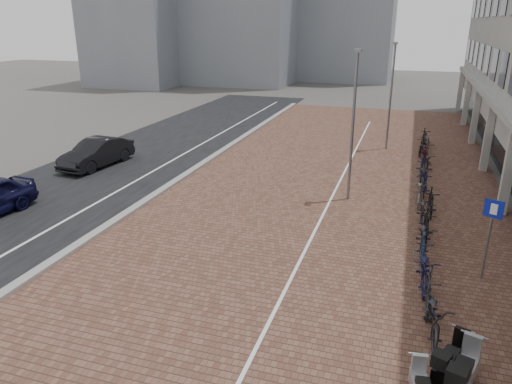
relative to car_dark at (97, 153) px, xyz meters
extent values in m
plane|color=#474442|center=(10.20, -10.74, -0.71)|extent=(140.00, 140.00, 0.00)
cube|color=brown|center=(12.20, 1.26, -0.70)|extent=(14.50, 42.00, 0.04)
cube|color=black|center=(1.20, 1.26, -0.71)|extent=(8.00, 50.00, 0.03)
cube|color=gray|center=(5.10, 1.26, -0.64)|extent=(0.35, 42.00, 0.14)
cube|color=white|center=(3.20, 1.26, -0.69)|extent=(0.12, 44.00, 0.00)
cube|color=white|center=(12.40, 1.26, -0.68)|extent=(0.10, 30.00, 0.00)
cube|color=black|center=(19.80, 5.26, 0.99)|extent=(0.15, 38.00, 3.20)
cube|color=#A1A19C|center=(19.60, 5.26, 2.74)|extent=(1.60, 38.00, 0.30)
cube|color=#A1A19C|center=(19.00, -0.74, 0.99)|extent=(0.35, 0.35, 3.40)
cube|color=#A1A19C|center=(19.00, 5.26, 0.99)|extent=(0.35, 0.35, 3.40)
cube|color=#A1A19C|center=(19.00, 11.26, 0.99)|extent=(0.35, 0.35, 3.40)
cube|color=#A1A19C|center=(19.00, 17.26, 0.99)|extent=(0.35, 0.35, 3.40)
cube|color=#A1A19C|center=(19.00, 23.26, 0.99)|extent=(0.35, 0.35, 3.40)
imported|color=black|center=(0.00, 0.00, 0.00)|extent=(1.96, 4.47, 1.43)
cylinder|color=slate|center=(17.70, -6.45, 0.42)|extent=(0.07, 0.07, 2.27)
cube|color=#0C1A9D|center=(17.70, -6.48, 1.50)|extent=(0.49, 0.25, 0.52)
cylinder|color=slate|center=(13.08, -0.98, 2.32)|extent=(0.12, 0.12, 6.08)
cylinder|color=slate|center=(14.07, 8.26, 2.29)|extent=(0.12, 0.12, 6.00)
imported|color=black|center=(16.26, -9.74, -0.20)|extent=(0.78, 2.00, 1.04)
imported|color=black|center=(16.15, -8.59, -0.19)|extent=(0.55, 1.76, 1.05)
imported|color=#131234|center=(16.08, -7.44, -0.20)|extent=(0.69, 1.97, 1.04)
imported|color=#16233F|center=(16.02, -6.29, -0.19)|extent=(0.52, 1.75, 1.05)
imported|color=black|center=(16.07, -5.14, -0.20)|extent=(0.70, 1.98, 1.04)
imported|color=black|center=(16.16, -3.99, -0.19)|extent=(0.51, 1.75, 1.05)
imported|color=black|center=(16.06, -2.84, -0.20)|extent=(0.73, 1.99, 1.04)
imported|color=black|center=(16.34, -1.69, -0.19)|extent=(0.57, 1.77, 1.05)
imported|color=#55544E|center=(15.94, -0.54, -0.20)|extent=(0.73, 1.99, 1.04)
imported|color=black|center=(16.16, 0.61, -0.19)|extent=(0.59, 1.77, 1.05)
imported|color=black|center=(16.06, 1.76, -0.20)|extent=(0.69, 1.97, 1.04)
imported|color=#141A37|center=(16.01, 2.91, -0.19)|extent=(0.51, 1.75, 1.05)
imported|color=black|center=(16.29, 4.06, -0.20)|extent=(0.80, 2.01, 1.04)
imported|color=#45121A|center=(16.11, 5.21, -0.19)|extent=(0.63, 1.78, 1.05)
imported|color=black|center=(16.22, 6.36, -0.20)|extent=(0.91, 2.04, 1.04)
imported|color=black|center=(16.06, 7.51, -0.19)|extent=(0.79, 1.81, 1.05)
imported|color=#5A5852|center=(16.25, 8.66, -0.20)|extent=(1.12, 2.08, 1.04)
imported|color=black|center=(16.21, 9.81, -0.19)|extent=(0.67, 1.79, 1.05)
camera|label=1|loc=(15.21, -20.21, 6.39)|focal=33.51mm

